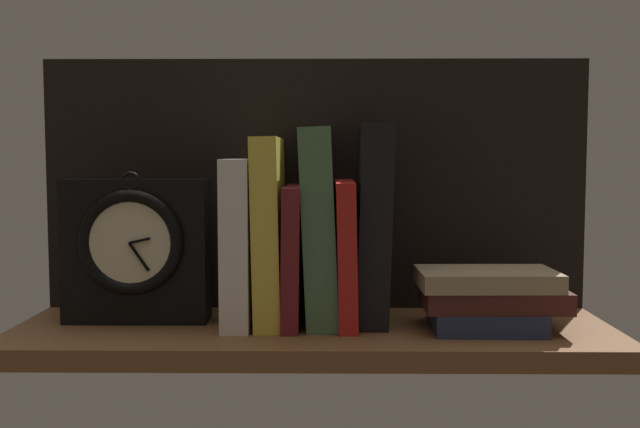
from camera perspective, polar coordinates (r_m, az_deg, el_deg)
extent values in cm
cube|color=brown|center=(95.30, -0.50, -9.29)|extent=(75.33, 24.64, 2.50)
cube|color=black|center=(104.35, -0.38, 2.26)|extent=(75.33, 1.20, 34.78)
cube|color=silver|center=(96.53, -6.07, -2.04)|extent=(3.58, 16.66, 21.04)
cube|color=gold|center=(96.03, -3.89, -1.25)|extent=(3.75, 15.91, 23.78)
cube|color=maroon|center=(96.19, -2.07, -3.07)|extent=(2.40, 16.82, 17.61)
cube|color=#476B44|center=(95.68, -0.06, -0.91)|extent=(5.05, 15.25, 25.03)
cube|color=red|center=(96.07, 2.00, -2.89)|extent=(2.71, 16.66, 18.25)
cube|color=black|center=(95.82, 4.08, -0.75)|extent=(4.74, 12.69, 25.52)
cube|color=black|center=(99.01, -13.85, -2.73)|extent=(18.45, 5.48, 18.45)
torus|color=black|center=(95.84, -14.33, -2.13)|extent=(13.34, 1.64, 13.34)
cylinder|color=beige|center=(95.84, -14.33, -2.13)|extent=(10.77, 0.60, 10.77)
cube|color=black|center=(95.00, -13.67, -2.01)|extent=(2.64, 0.30, 0.86)
cube|color=black|center=(95.27, -13.70, -3.22)|extent=(2.62, 0.30, 3.65)
torus|color=black|center=(95.66, -14.36, 2.46)|extent=(2.44, 0.44, 2.44)
cube|color=#232D4C|center=(95.54, 12.52, -7.77)|extent=(13.52, 12.05, 2.68)
cube|color=#471E19|center=(94.72, 13.11, -6.27)|extent=(17.32, 10.36, 2.55)
cube|color=#9E8966|center=(93.96, 12.65, -4.87)|extent=(16.95, 10.58, 2.21)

